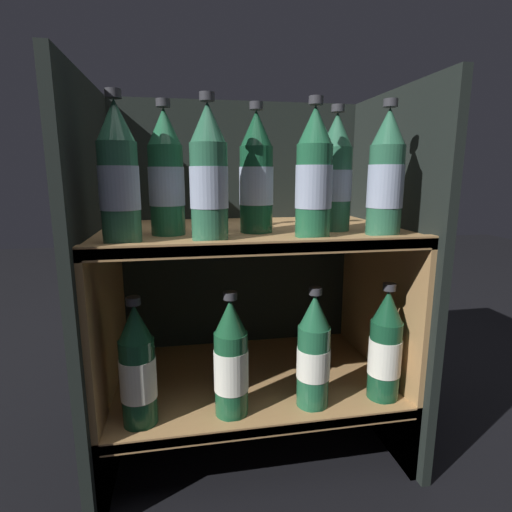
{
  "coord_description": "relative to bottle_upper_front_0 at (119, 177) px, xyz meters",
  "views": [
    {
      "loc": [
        -0.14,
        -0.65,
        0.63
      ],
      "look_at": [
        0.0,
        0.14,
        0.46
      ],
      "focal_mm": 28.0,
      "sensor_mm": 36.0,
      "label": 1
    }
  ],
  "objects": [
    {
      "name": "bottle_upper_front_0",
      "position": [
        0.0,
        0.0,
        0.0
      ],
      "size": [
        0.07,
        0.07,
        0.25
      ],
      "color": "#285B42",
      "rests_on": "shelf_upper"
    },
    {
      "name": "bottle_upper_front_3",
      "position": [
        0.48,
        0.0,
        -0.0
      ],
      "size": [
        0.07,
        0.07,
        0.25
      ],
      "color": "#285B42",
      "rests_on": "shelf_upper"
    },
    {
      "name": "bottle_lower_front_0",
      "position": [
        0.01,
        -0.0,
        -0.35
      ],
      "size": [
        0.07,
        0.07,
        0.25
      ],
      "color": "#144228",
      "rests_on": "shelf_lower"
    },
    {
      "name": "bottle_upper_front_2",
      "position": [
        0.34,
        0.0,
        -0.0
      ],
      "size": [
        0.07,
        0.07,
        0.25
      ],
      "color": "#1E5638",
      "rests_on": "shelf_upper"
    },
    {
      "name": "bottle_upper_back_0",
      "position": [
        0.07,
        0.08,
        0.0
      ],
      "size": [
        0.07,
        0.07,
        0.25
      ],
      "color": "#1E5638",
      "rests_on": "shelf_upper"
    },
    {
      "name": "bottle_lower_front_2",
      "position": [
        0.35,
        -0.0,
        -0.35
      ],
      "size": [
        0.07,
        0.07,
        0.25
      ],
      "color": "#1E5638",
      "rests_on": "shelf_lower"
    },
    {
      "name": "bottle_upper_back_2",
      "position": [
        0.41,
        0.08,
        0.0
      ],
      "size": [
        0.07,
        0.07,
        0.25
      ],
      "color": "#285B42",
      "rests_on": "shelf_upper"
    },
    {
      "name": "bottle_lower_front_3",
      "position": [
        0.5,
        0.0,
        -0.35
      ],
      "size": [
        0.07,
        0.07,
        0.25
      ],
      "color": "#144228",
      "rests_on": "shelf_lower"
    },
    {
      "name": "fridge_side_left",
      "position": [
        -0.08,
        0.14,
        -0.22
      ],
      "size": [
        0.02,
        0.43,
        0.81
      ],
      "primitive_type": "cube",
      "color": "black",
      "rests_on": "ground_plane"
    },
    {
      "name": "fridge_side_right",
      "position": [
        0.57,
        0.14,
        -0.22
      ],
      "size": [
        0.02,
        0.43,
        0.81
      ],
      "primitive_type": "cube",
      "color": "black",
      "rests_on": "ground_plane"
    },
    {
      "name": "shelf_upper",
      "position": [
        0.25,
        0.13,
        -0.24
      ],
      "size": [
        0.63,
        0.39,
        0.51
      ],
      "color": "#9E7547",
      "rests_on": "ground_plane"
    },
    {
      "name": "bottle_upper_back_1",
      "position": [
        0.24,
        0.08,
        -0.0
      ],
      "size": [
        0.07,
        0.07,
        0.25
      ],
      "color": "#144228",
      "rests_on": "shelf_upper"
    },
    {
      "name": "ground_plane",
      "position": [
        0.25,
        -0.06,
        -0.62
      ],
      "size": [
        6.0,
        6.0,
        0.0
      ],
      "primitive_type": "plane",
      "color": "black"
    },
    {
      "name": "fridge_back_wall",
      "position": [
        0.25,
        0.34,
        -0.22
      ],
      "size": [
        0.67,
        0.02,
        0.81
      ],
      "primitive_type": "cube",
      "color": "black",
      "rests_on": "ground_plane"
    },
    {
      "name": "bottle_upper_front_1",
      "position": [
        0.15,
        0.0,
        0.0
      ],
      "size": [
        0.07,
        0.07,
        0.25
      ],
      "color": "#285B42",
      "rests_on": "shelf_upper"
    },
    {
      "name": "bottle_lower_front_1",
      "position": [
        0.18,
        0.0,
        -0.35
      ],
      "size": [
        0.07,
        0.07,
        0.25
      ],
      "color": "#194C2D",
      "rests_on": "shelf_lower"
    },
    {
      "name": "shelf_lower",
      "position": [
        0.25,
        0.13,
        -0.48
      ],
      "size": [
        0.63,
        0.39,
        0.17
      ],
      "color": "#9E7547",
      "rests_on": "ground_plane"
    }
  ]
}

